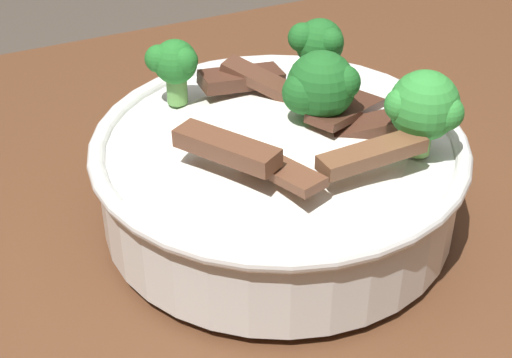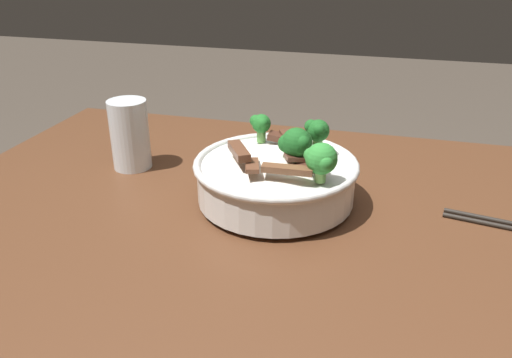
# 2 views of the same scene
# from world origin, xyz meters

# --- Properties ---
(dining_table) EXTENTS (1.17, 0.77, 0.78)m
(dining_table) POSITION_xyz_m (0.00, 0.00, 0.67)
(dining_table) COLOR #56331E
(dining_table) RESTS_ON ground
(rice_bowl) EXTENTS (0.26, 0.26, 0.13)m
(rice_bowl) POSITION_xyz_m (0.01, -0.02, 0.83)
(rice_bowl) COLOR white
(rice_bowl) RESTS_ON dining_table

